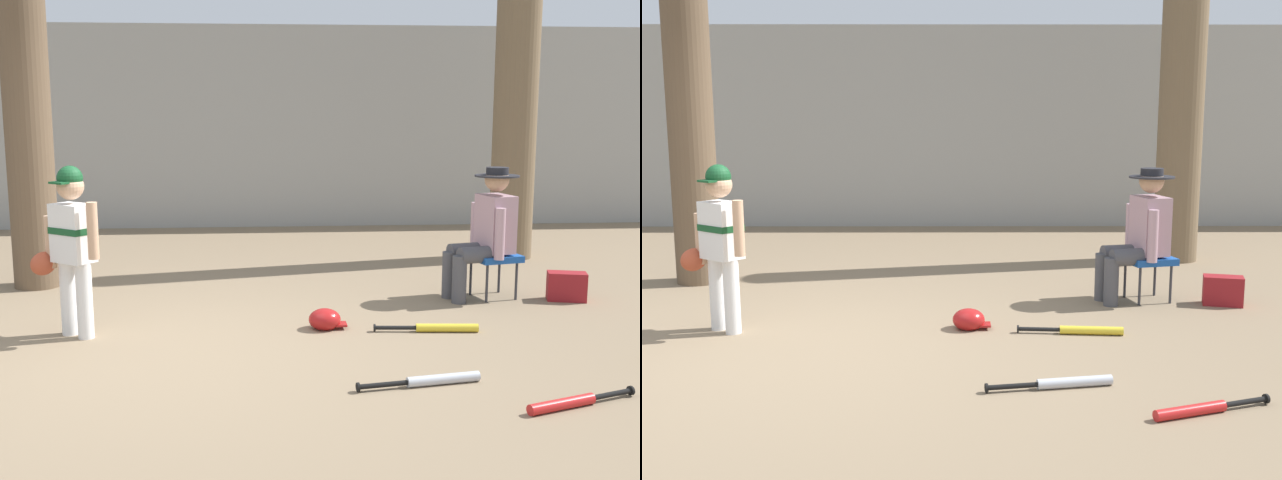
{
  "view_description": "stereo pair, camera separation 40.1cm",
  "coord_description": "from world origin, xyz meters",
  "views": [
    {
      "loc": [
        0.75,
        -5.18,
        1.71
      ],
      "look_at": [
        1.18,
        0.4,
        0.75
      ],
      "focal_mm": 42.7,
      "sensor_mm": 36.0,
      "label": 1
    },
    {
      "loc": [
        1.15,
        -5.19,
        1.71
      ],
      "look_at": [
        1.18,
        0.4,
        0.75
      ],
      "focal_mm": 42.7,
      "sensor_mm": 36.0,
      "label": 2
    }
  ],
  "objects": [
    {
      "name": "concrete_back_wall",
      "position": [
        0.0,
        6.18,
        1.46
      ],
      "size": [
        18.0,
        0.36,
        2.91
      ],
      "primitive_type": "cube",
      "color": "#9E9E99",
      "rests_on": "ground"
    },
    {
      "name": "folding_stool",
      "position": [
        2.87,
        1.52,
        0.36
      ],
      "size": [
        0.48,
        0.48,
        0.41
      ],
      "color": "#194C9E",
      "rests_on": "ground"
    },
    {
      "name": "ground_plane",
      "position": [
        0.0,
        0.0,
        0.0
      ],
      "size": [
        60.0,
        60.0,
        0.0
      ],
      "primitive_type": "plane",
      "color": "#7F6B51"
    },
    {
      "name": "batting_helmet_red",
      "position": [
        1.24,
        0.62,
        0.07
      ],
      "size": [
        0.3,
        0.23,
        0.17
      ],
      "color": "#A81919",
      "rests_on": "ground"
    },
    {
      "name": "tree_near_player",
      "position": [
        -1.45,
        2.31,
        2.58
      ],
      "size": [
        0.6,
        0.6,
        5.76
      ],
      "color": "brown",
      "rests_on": "ground"
    },
    {
      "name": "seated_spectator",
      "position": [
        2.78,
        1.5,
        0.64
      ],
      "size": [
        0.68,
        0.54,
        1.2
      ],
      "color": "#47474C",
      "rests_on": "ground"
    },
    {
      "name": "bat_yellow_trainer",
      "position": [
        2.12,
        0.46,
        0.03
      ],
      "size": [
        0.82,
        0.13,
        0.07
      ],
      "color": "yellow",
      "rests_on": "ground"
    },
    {
      "name": "bat_aluminum_silver",
      "position": [
        1.82,
        -0.68,
        0.03
      ],
      "size": [
        0.81,
        0.2,
        0.07
      ],
      "color": "#B7BCC6",
      "rests_on": "ground"
    },
    {
      "name": "tree_behind_spectator",
      "position": [
        3.66,
        3.43,
        2.04
      ],
      "size": [
        0.83,
        0.83,
        4.93
      ],
      "color": "brown",
      "rests_on": "ground"
    },
    {
      "name": "handbag_beside_stool",
      "position": [
        3.5,
        1.35,
        0.13
      ],
      "size": [
        0.37,
        0.26,
        0.26
      ],
      "primitive_type": "cube",
      "rotation": [
        0.0,
        0.0,
        -0.26
      ],
      "color": "maroon",
      "rests_on": "ground"
    },
    {
      "name": "bat_red_barrel",
      "position": [
        2.52,
        -1.11,
        0.03
      ],
      "size": [
        0.74,
        0.31,
        0.07
      ],
      "color": "red",
      "rests_on": "ground"
    },
    {
      "name": "young_ballplayer",
      "position": [
        -0.68,
        0.57,
        0.74
      ],
      "size": [
        0.6,
        0.39,
        1.31
      ],
      "color": "white",
      "rests_on": "ground"
    }
  ]
}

